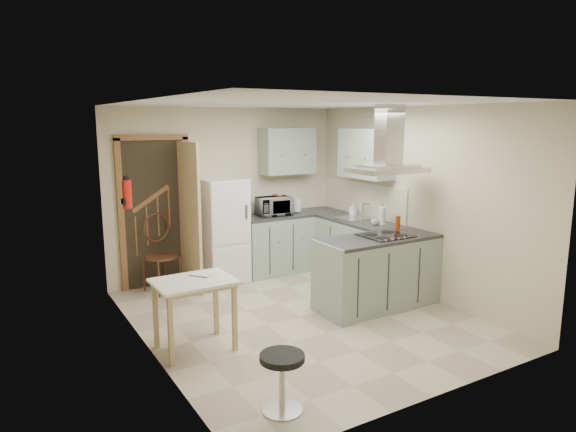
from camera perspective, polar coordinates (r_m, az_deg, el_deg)
floor at (r=6.24m, az=1.43°, el=-11.17°), size 4.20×4.20×0.00m
ceiling at (r=5.80m, az=1.55°, el=12.42°), size 4.20×4.20×0.00m
back_wall at (r=7.73m, az=-6.82°, el=2.60°), size 3.60×0.00×3.60m
left_wall at (r=5.19m, az=-15.61°, el=-1.65°), size 0.00×4.20×4.20m
right_wall at (r=7.01m, az=14.05°, el=1.53°), size 0.00×4.20×4.20m
doorway at (r=7.37m, az=-14.54°, el=0.36°), size 1.10×0.12×2.10m
fridge at (r=7.47m, az=-7.21°, el=-1.59°), size 0.60×0.60×1.50m
counter_back at (r=7.91m, az=-1.43°, el=-3.06°), size 1.08×0.60×0.90m
counter_right at (r=7.81m, az=6.41°, el=-3.30°), size 0.60×1.95×0.90m
splashback at (r=8.17m, az=-0.60°, el=2.39°), size 1.68×0.02×0.50m
wall_cabinet_back at (r=7.95m, az=-0.08°, el=7.23°), size 0.85×0.35×0.70m
wall_cabinet_right at (r=7.46m, az=8.68°, el=6.89°), size 0.35×0.90×0.70m
peninsula at (r=6.54m, az=9.98°, el=-6.14°), size 1.55×0.65×0.90m
hob at (r=6.49m, az=10.78°, el=-2.14°), size 0.58×0.50×0.01m
extractor_hood at (r=6.36m, az=11.03°, el=5.03°), size 0.90×0.55×0.10m
sink at (r=7.57m, az=7.27°, el=-0.23°), size 0.45×0.40×0.01m
fire_extinguisher at (r=6.02m, az=-17.44°, el=2.32°), size 0.10×0.10×0.32m
drop_leaf_table at (r=5.39m, az=-10.32°, el=-10.75°), size 0.79×0.60×0.74m
bentwood_chair at (r=7.21m, az=-13.89°, el=-4.41°), size 0.55×0.55×0.98m
stool at (r=4.32m, az=-0.65°, el=-18.00°), size 0.47×0.47×0.49m
microwave at (r=7.75m, az=-1.58°, el=1.10°), size 0.52×0.37×0.28m
kettle at (r=7.99m, az=0.94°, el=1.22°), size 0.20×0.20×0.23m
cereal_box at (r=7.95m, az=-1.19°, el=1.38°), size 0.09×0.19×0.29m
soap_bottle at (r=7.82m, az=7.25°, el=0.78°), size 0.11×0.11×0.19m
paper_towel at (r=7.17m, az=10.41°, el=0.06°), size 0.12×0.12×0.25m
cup at (r=7.14m, az=9.63°, el=-0.66°), size 0.13×0.13×0.08m
red_bottle at (r=6.85m, az=12.11°, el=-0.77°), size 0.09×0.09×0.19m
book at (r=5.34m, az=-10.01°, el=-6.19°), size 0.26×0.27×0.10m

